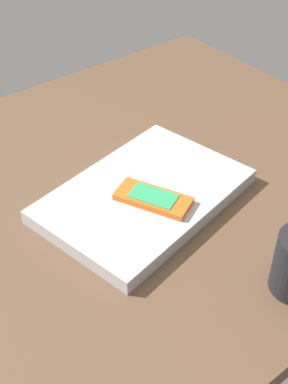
{
  "coord_description": "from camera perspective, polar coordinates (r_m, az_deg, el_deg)",
  "views": [
    {
      "loc": [
        30.41,
        56.95,
        59.07
      ],
      "look_at": [
        -9.96,
        5.56,
        5.0
      ],
      "focal_mm": 49.38,
      "sensor_mm": 36.0,
      "label": 1
    }
  ],
  "objects": [
    {
      "name": "cell_phone_on_laptop",
      "position": [
        0.82,
        1.0,
        -0.69
      ],
      "size": [
        9.64,
        12.81,
        1.18
      ],
      "color": "orange",
      "rests_on": "laptop_closed"
    },
    {
      "name": "laptop_closed",
      "position": [
        0.85,
        -0.0,
        -0.4
      ],
      "size": [
        36.19,
        27.91,
        2.44
      ],
      "primitive_type": "cube",
      "rotation": [
        0.0,
        0.0,
        0.2
      ],
      "color": "#B7BABC",
      "rests_on": "desk_surface"
    },
    {
      "name": "desk_surface",
      "position": [
        0.86,
        -7.49,
        -2.54
      ],
      "size": [
        120.0,
        80.0,
        3.0
      ],
      "primitive_type": "cube",
      "color": "brown",
      "rests_on": "ground"
    }
  ]
}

